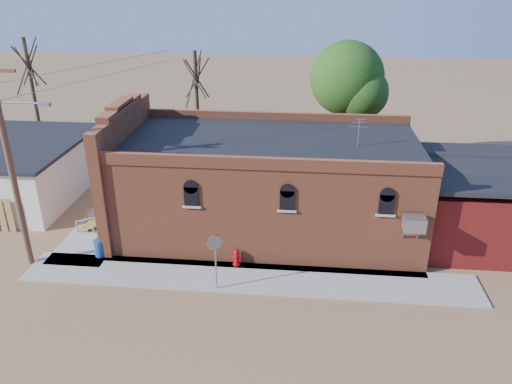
# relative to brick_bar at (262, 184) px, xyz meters

# --- Properties ---
(ground) EXTENTS (120.00, 120.00, 0.00)m
(ground) POSITION_rel_brick_bar_xyz_m (-1.64, -5.49, -2.34)
(ground) COLOR olive
(ground) RESTS_ON ground
(sidewalk_south) EXTENTS (19.00, 2.20, 0.08)m
(sidewalk_south) POSITION_rel_brick_bar_xyz_m (-0.14, -4.59, -2.30)
(sidewalk_south) COLOR #9E9991
(sidewalk_south) RESTS_ON ground
(sidewalk_west) EXTENTS (2.60, 10.00, 0.08)m
(sidewalk_west) POSITION_rel_brick_bar_xyz_m (-7.94, 0.51, -2.30)
(sidewalk_west) COLOR #9E9991
(sidewalk_west) RESTS_ON ground
(brick_bar) EXTENTS (16.40, 7.97, 6.30)m
(brick_bar) POSITION_rel_brick_bar_xyz_m (0.00, 0.00, 0.00)
(brick_bar) COLOR #A85433
(brick_bar) RESTS_ON ground
(red_shed) EXTENTS (5.40, 6.40, 4.30)m
(red_shed) POSITION_rel_brick_bar_xyz_m (9.86, 0.01, -0.07)
(red_shed) COLOR #5A130F
(red_shed) RESTS_ON ground
(utility_pole) EXTENTS (3.12, 0.26, 9.00)m
(utility_pole) POSITION_rel_brick_bar_xyz_m (-9.79, -4.29, 2.43)
(utility_pole) COLOR #4F2D1F
(utility_pole) RESTS_ON ground
(tree_bare_near) EXTENTS (2.80, 2.80, 7.65)m
(tree_bare_near) POSITION_rel_brick_bar_xyz_m (-4.64, 7.51, 3.62)
(tree_bare_near) COLOR #433826
(tree_bare_near) RESTS_ON ground
(tree_bare_far) EXTENTS (2.80, 2.80, 8.16)m
(tree_bare_far) POSITION_rel_brick_bar_xyz_m (-15.64, 8.51, 4.02)
(tree_bare_far) COLOR #433826
(tree_bare_far) RESTS_ON ground
(tree_leafy) EXTENTS (4.40, 4.40, 8.15)m
(tree_leafy) POSITION_rel_brick_bar_xyz_m (4.36, 8.01, 3.59)
(tree_leafy) COLOR #433826
(tree_leafy) RESTS_ON ground
(fire_hydrant) EXTENTS (0.44, 0.43, 0.76)m
(fire_hydrant) POSITION_rel_brick_bar_xyz_m (-0.76, -3.70, -1.89)
(fire_hydrant) COLOR #AD090B
(fire_hydrant) RESTS_ON sidewalk_south
(stop_sign) EXTENTS (0.59, 0.40, 2.44)m
(stop_sign) POSITION_rel_brick_bar_xyz_m (-1.33, -5.49, -0.38)
(stop_sign) COLOR gray
(stop_sign) RESTS_ON sidewalk_south
(trash_barrel) EXTENTS (0.60, 0.60, 0.78)m
(trash_barrel) POSITION_rel_brick_bar_xyz_m (-6.94, -3.52, -1.87)
(trash_barrel) COLOR navy
(trash_barrel) RESTS_ON sidewalk_west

